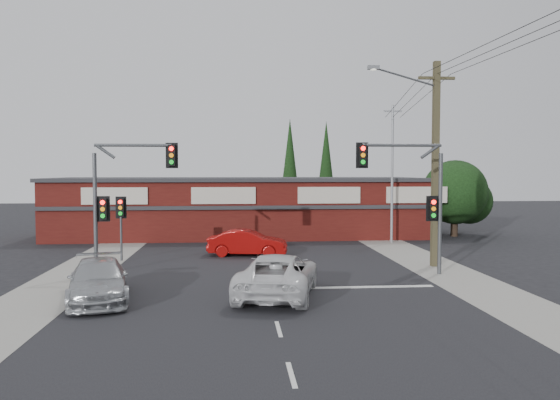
{
  "coord_description": "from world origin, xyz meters",
  "views": [
    {
      "loc": [
        -1.29,
        -22.93,
        4.68
      ],
      "look_at": [
        0.88,
        3.0,
        3.32
      ],
      "focal_mm": 35.0,
      "sensor_mm": 36.0,
      "label": 1
    }
  ],
  "objects": [
    {
      "name": "pedestal_signal",
      "position": [
        -7.2,
        6.01,
        2.41
      ],
      "size": [
        0.55,
        0.27,
        3.38
      ],
      "color": "#47494C",
      "rests_on": "ground"
    },
    {
      "name": "verge_left",
      "position": [
        -8.5,
        5.0,
        0.01
      ],
      "size": [
        3.0,
        70.0,
        0.02
      ],
      "primitive_type": "cube",
      "color": "gray",
      "rests_on": "ground"
    },
    {
      "name": "silver_suv",
      "position": [
        -6.22,
        -2.89,
        0.73
      ],
      "size": [
        3.1,
        5.37,
        1.46
      ],
      "primitive_type": "imported",
      "rotation": [
        0.0,
        0.0,
        0.22
      ],
      "color": "#A8ABAE",
      "rests_on": "ground"
    },
    {
      "name": "utility_pole",
      "position": [
        8.36,
        2.99,
        5.4
      ],
      "size": [
        4.38,
        0.59,
        10.0
      ],
      "color": "#4B442A",
      "rests_on": "ground"
    },
    {
      "name": "tree_cluster",
      "position": [
        14.69,
        15.44,
        2.9
      ],
      "size": [
        5.9,
        5.1,
        5.5
      ],
      "color": "#2D2116",
      "rests_on": "ground"
    },
    {
      "name": "traffic_mast_right",
      "position": [
        6.86,
        1.0,
        3.95
      ],
      "size": [
        3.96,
        0.27,
        5.97
      ],
      "color": "#47494C",
      "rests_on": "ground"
    },
    {
      "name": "white_suv",
      "position": [
        0.32,
        -2.68,
        0.8
      ],
      "size": [
        3.83,
        6.17,
        1.59
      ],
      "primitive_type": "imported",
      "rotation": [
        0.0,
        0.0,
        2.92
      ],
      "color": "silver",
      "rests_on": "ground"
    },
    {
      "name": "verge_right",
      "position": [
        8.5,
        5.0,
        0.01
      ],
      "size": [
        3.0,
        70.0,
        0.02
      ],
      "primitive_type": "cube",
      "color": "gray",
      "rests_on": "ground"
    },
    {
      "name": "traffic_mast_left",
      "position": [
        -6.43,
        2.0,
        3.93
      ],
      "size": [
        3.77,
        0.27,
        5.97
      ],
      "color": "#47494C",
      "rests_on": "ground"
    },
    {
      "name": "conifer_near",
      "position": [
        3.5,
        24.0,
        5.48
      ],
      "size": [
        1.8,
        1.8,
        9.25
      ],
      "color": "#2D2116",
      "rests_on": "ground"
    },
    {
      "name": "shop_building",
      "position": [
        -0.99,
        16.99,
        2.13
      ],
      "size": [
        27.3,
        8.4,
        4.22
      ],
      "color": "#43100D",
      "rests_on": "ground"
    },
    {
      "name": "power_lines",
      "position": [
        8.47,
        -2.47,
        9.04
      ],
      "size": [
        2.01,
        29.0,
        1.22
      ],
      "color": "black",
      "rests_on": "ground"
    },
    {
      "name": "road_strip",
      "position": [
        0.0,
        5.0,
        0.01
      ],
      "size": [
        14.0,
        70.0,
        0.01
      ],
      "primitive_type": "cube",
      "color": "black",
      "rests_on": "ground"
    },
    {
      "name": "conifer_far",
      "position": [
        7.0,
        26.0,
        5.48
      ],
      "size": [
        1.8,
        1.8,
        9.25
      ],
      "color": "#2D2116",
      "rests_on": "ground"
    },
    {
      "name": "ground",
      "position": [
        0.0,
        0.0,
        0.0
      ],
      "size": [
        120.0,
        120.0,
        0.0
      ],
      "primitive_type": "plane",
      "color": "black",
      "rests_on": "ground"
    },
    {
      "name": "steel_pole",
      "position": [
        9.0,
        12.0,
        4.7
      ],
      "size": [
        1.2,
        0.16,
        9.0
      ],
      "color": "gray",
      "rests_on": "ground"
    },
    {
      "name": "red_sedan",
      "position": [
        -0.57,
        7.22,
        0.72
      ],
      "size": [
        4.55,
        2.15,
        1.44
      ],
      "primitive_type": "imported",
      "rotation": [
        0.0,
        0.0,
        1.42
      ],
      "color": "#950A09",
      "rests_on": "ground"
    },
    {
      "name": "lane_dashes",
      "position": [
        0.0,
        -1.58,
        0.01
      ],
      "size": [
        0.12,
        34.44,
        0.01
      ],
      "color": "silver",
      "rests_on": "ground"
    },
    {
      "name": "stop_line",
      "position": [
        3.5,
        -1.5,
        0.01
      ],
      "size": [
        6.5,
        0.35,
        0.01
      ],
      "primitive_type": "cube",
      "color": "silver",
      "rests_on": "ground"
    }
  ]
}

